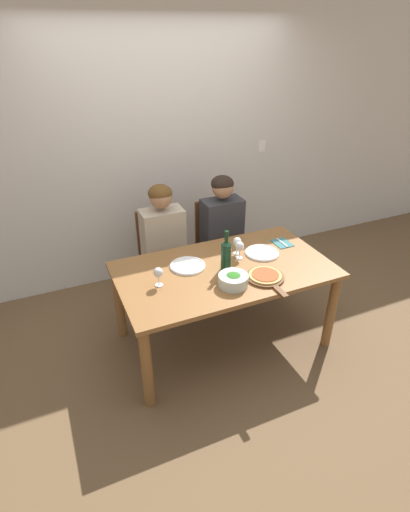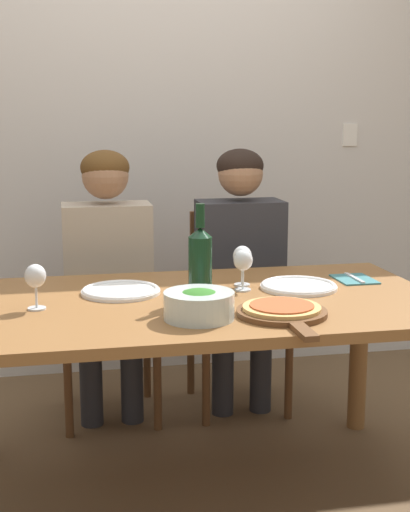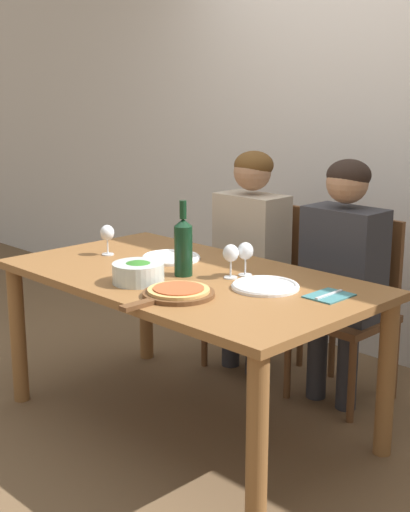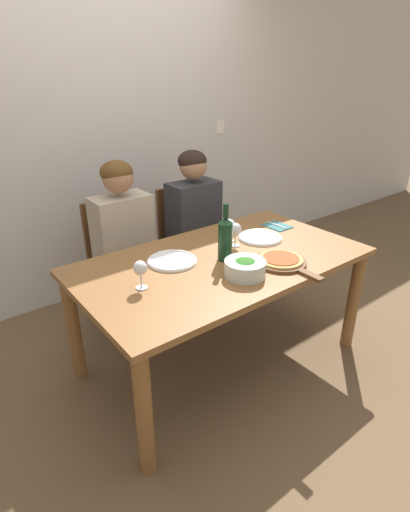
{
  "view_description": "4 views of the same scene",
  "coord_description": "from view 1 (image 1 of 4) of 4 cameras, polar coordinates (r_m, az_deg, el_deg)",
  "views": [
    {
      "loc": [
        -1.21,
        -2.39,
        2.38
      ],
      "look_at": [
        -0.12,
        0.12,
        0.8
      ],
      "focal_mm": 28.0,
      "sensor_mm": 36.0,
      "label": 1
    },
    {
      "loc": [
        -0.45,
        -2.34,
        1.35
      ],
      "look_at": [
        0.05,
        0.13,
        0.85
      ],
      "focal_mm": 50.0,
      "sensor_mm": 36.0,
      "label": 2
    },
    {
      "loc": [
        2.23,
        -2.09,
        1.55
      ],
      "look_at": [
        -0.04,
        0.15,
        0.78
      ],
      "focal_mm": 50.0,
      "sensor_mm": 36.0,
      "label": 3
    },
    {
      "loc": [
        -1.37,
        -1.6,
        1.71
      ],
      "look_at": [
        -0.12,
        0.01,
        0.77
      ],
      "focal_mm": 28.0,
      "sensor_mm": 36.0,
      "label": 4
    }
  ],
  "objects": [
    {
      "name": "dinner_plate_left",
      "position": [
        3.16,
        -2.51,
        -1.39
      ],
      "size": [
        0.28,
        0.28,
        0.02
      ],
      "color": "white",
      "rests_on": "dining_table"
    },
    {
      "name": "person_woman",
      "position": [
        3.64,
        -5.95,
        2.77
      ],
      "size": [
        0.47,
        0.51,
        1.21
      ],
      "color": "#28282D",
      "rests_on": "ground"
    },
    {
      "name": "pizza_on_board",
      "position": [
        3.04,
        8.68,
        -2.97
      ],
      "size": [
        0.29,
        0.43,
        0.04
      ],
      "color": "brown",
      "rests_on": "dining_table"
    },
    {
      "name": "person_man",
      "position": [
        3.84,
        2.54,
        4.42
      ],
      "size": [
        0.47,
        0.51,
        1.21
      ],
      "color": "#28282D",
      "rests_on": "ground"
    },
    {
      "name": "wine_glass_right",
      "position": [
        3.3,
        4.62,
        1.93
      ],
      "size": [
        0.07,
        0.07,
        0.15
      ],
      "color": "silver",
      "rests_on": "dining_table"
    },
    {
      "name": "dining_table",
      "position": [
        3.2,
        2.76,
        -3.26
      ],
      "size": [
        1.69,
        0.94,
        0.73
      ],
      "color": "brown",
      "rests_on": "ground"
    },
    {
      "name": "dinner_plate_right",
      "position": [
        3.37,
        8.13,
        0.46
      ],
      "size": [
        0.28,
        0.28,
        0.02
      ],
      "color": "white",
      "rests_on": "dining_table"
    },
    {
      "name": "back_wall",
      "position": [
        4.09,
        -5.81,
        15.25
      ],
      "size": [
        10.0,
        0.06,
        2.7
      ],
      "color": "silver",
      "rests_on": "ground"
    },
    {
      "name": "broccoli_bowl",
      "position": [
        2.92,
        4.06,
        -3.45
      ],
      "size": [
        0.22,
        0.22,
        0.1
      ],
      "color": "silver",
      "rests_on": "dining_table"
    },
    {
      "name": "ground_plane",
      "position": [
        3.58,
        2.52,
        -11.69
      ],
      "size": [
        40.0,
        40.0,
        0.0
      ],
      "primitive_type": "plane",
      "color": "brown"
    },
    {
      "name": "wine_glass_left",
      "position": [
        2.9,
        -6.69,
        -2.48
      ],
      "size": [
        0.07,
        0.07,
        0.15
      ],
      "color": "silver",
      "rests_on": "dining_table"
    },
    {
      "name": "chair_right",
      "position": [
        4.03,
        1.77,
        1.96
      ],
      "size": [
        0.42,
        0.42,
        0.91
      ],
      "color": "brown",
      "rests_on": "ground"
    },
    {
      "name": "chair_left",
      "position": [
        3.85,
        -6.29,
        0.28
      ],
      "size": [
        0.42,
        0.42,
        0.91
      ],
      "color": "brown",
      "rests_on": "ground"
    },
    {
      "name": "wine_glass_centre",
      "position": [
        3.24,
        4.99,
        1.29
      ],
      "size": [
        0.07,
        0.07,
        0.15
      ],
      "color": "silver",
      "rests_on": "dining_table"
    },
    {
      "name": "fork_on_napkin",
      "position": [
        3.56,
        10.94,
        1.84
      ],
      "size": [
        0.14,
        0.18,
        0.01
      ],
      "color": "#387075",
      "rests_on": "dining_table"
    },
    {
      "name": "wine_bottle",
      "position": [
        3.06,
        3.02,
        0.2
      ],
      "size": [
        0.08,
        0.08,
        0.33
      ],
      "color": "black",
      "rests_on": "dining_table"
    }
  ]
}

